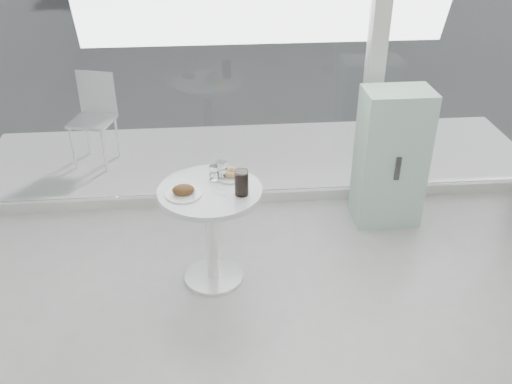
{
  "coord_description": "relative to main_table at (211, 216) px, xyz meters",
  "views": [
    {
      "loc": [
        -0.48,
        -1.48,
        2.73
      ],
      "look_at": [
        -0.2,
        1.7,
        0.85
      ],
      "focal_mm": 40.0,
      "sensor_mm": 36.0,
      "label": 1
    }
  ],
  "objects": [
    {
      "name": "plate_donut",
      "position": [
        0.16,
        0.17,
        0.24
      ],
      "size": [
        0.23,
        0.23,
        0.06
      ],
      "color": "white",
      "rests_on": "main_table"
    },
    {
      "name": "patio_deck",
      "position": [
        0.5,
        1.9,
        -0.53
      ],
      "size": [
        5.6,
        1.6,
        0.05
      ],
      "primitive_type": "cube",
      "color": "silver",
      "rests_on": "ground"
    },
    {
      "name": "room_shell",
      "position": [
        0.5,
        -2.46,
        1.36
      ],
      "size": [
        6.0,
        6.0,
        6.0
      ],
      "color": "white",
      "rests_on": "ground"
    },
    {
      "name": "water_tumbler_b",
      "position": [
        0.09,
        0.15,
        0.28
      ],
      "size": [
        0.08,
        0.08,
        0.13
      ],
      "color": "white",
      "rests_on": "main_table"
    },
    {
      "name": "cola_glass",
      "position": [
        0.21,
        -0.09,
        0.31
      ],
      "size": [
        0.09,
        0.09,
        0.18
      ],
      "color": "white",
      "rests_on": "main_table"
    },
    {
      "name": "storefront",
      "position": [
        0.57,
        1.1,
        1.16
      ],
      "size": [
        5.0,
        0.14,
        3.0
      ],
      "color": "silver",
      "rests_on": "ground"
    },
    {
      "name": "main_table",
      "position": [
        0.0,
        0.0,
        0.0
      ],
      "size": [
        0.72,
        0.72,
        0.77
      ],
      "color": "white",
      "rests_on": "ground"
    },
    {
      "name": "mint_cabinet",
      "position": [
        1.5,
        0.7,
        0.04
      ],
      "size": [
        0.54,
        0.38,
        1.17
      ],
      "rotation": [
        0.0,
        0.0,
        0.01
      ],
      "color": "#9ECAB5",
      "rests_on": "ground"
    },
    {
      "name": "patio_chair",
      "position": [
        -1.11,
        1.98,
        0.01
      ],
      "size": [
        0.48,
        0.48,
        0.89
      ],
      "rotation": [
        0.0,
        0.0,
        -0.27
      ],
      "color": "white",
      "rests_on": "patio_deck"
    },
    {
      "name": "water_tumbler_a",
      "position": [
        0.03,
        0.13,
        0.27
      ],
      "size": [
        0.07,
        0.07,
        0.11
      ],
      "color": "white",
      "rests_on": "main_table"
    },
    {
      "name": "plate_fritter",
      "position": [
        -0.17,
        -0.06,
        0.25
      ],
      "size": [
        0.25,
        0.25,
        0.07
      ],
      "color": "white",
      "rests_on": "main_table"
    }
  ]
}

